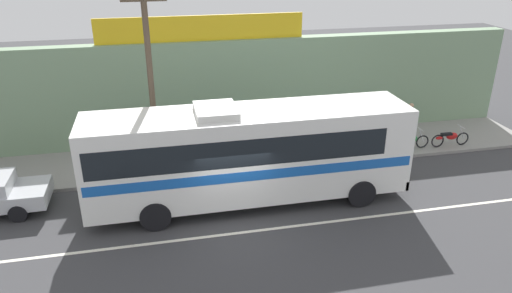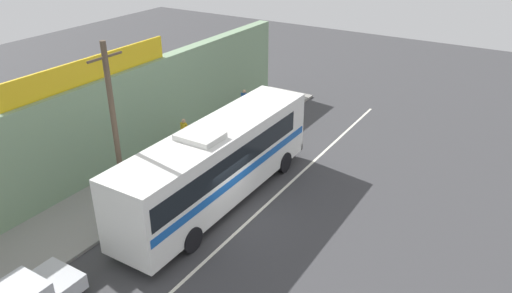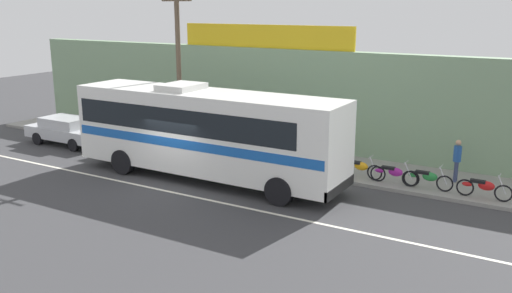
{
  "view_description": "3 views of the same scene",
  "coord_description": "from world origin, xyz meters",
  "px_view_note": "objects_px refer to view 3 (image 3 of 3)",
  "views": [
    {
      "loc": [
        -2.29,
        -14.05,
        9.03
      ],
      "look_at": [
        1.05,
        1.3,
        2.15
      ],
      "focal_mm": 33.65,
      "sensor_mm": 36.0,
      "label": 1
    },
    {
      "loc": [
        -14.21,
        -10.01,
        11.91
      ],
      "look_at": [
        3.26,
        0.78,
        1.78
      ],
      "focal_mm": 34.32,
      "sensor_mm": 36.0,
      "label": 2
    },
    {
      "loc": [
        13.14,
        -16.02,
        6.8
      ],
      "look_at": [
        2.37,
        2.35,
        1.31
      ],
      "focal_mm": 38.55,
      "sensor_mm": 36.0,
      "label": 3
    }
  ],
  "objects_px": {
    "motorcycle_purple": "(359,167)",
    "pedestrian_far_right": "(457,157)",
    "intercity_bus": "(204,129)",
    "motorcycle_black": "(427,178)",
    "utility_pole": "(179,69)",
    "motorcycle_orange": "(483,187)",
    "pedestrian_far_left": "(328,139)",
    "pedestrian_near_shop": "(104,113)",
    "motorcycle_blue": "(393,173)",
    "parked_car": "(67,130)"
  },
  "relations": [
    {
      "from": "intercity_bus",
      "to": "motorcycle_black",
      "type": "distance_m",
      "value": 8.71
    },
    {
      "from": "pedestrian_far_left",
      "to": "pedestrian_far_right",
      "type": "bearing_deg",
      "value": -2.69
    },
    {
      "from": "motorcycle_purple",
      "to": "motorcycle_orange",
      "type": "relative_size",
      "value": 0.98
    },
    {
      "from": "motorcycle_black",
      "to": "motorcycle_blue",
      "type": "height_order",
      "value": "same"
    },
    {
      "from": "parked_car",
      "to": "utility_pole",
      "type": "distance_m",
      "value": 7.1
    },
    {
      "from": "intercity_bus",
      "to": "utility_pole",
      "type": "height_order",
      "value": "utility_pole"
    },
    {
      "from": "parked_car",
      "to": "pedestrian_far_left",
      "type": "height_order",
      "value": "pedestrian_far_left"
    },
    {
      "from": "utility_pole",
      "to": "motorcycle_purple",
      "type": "distance_m",
      "value": 9.23
    },
    {
      "from": "intercity_bus",
      "to": "motorcycle_blue",
      "type": "height_order",
      "value": "intercity_bus"
    },
    {
      "from": "intercity_bus",
      "to": "motorcycle_purple",
      "type": "xyz_separation_m",
      "value": [
        5.42,
        2.87,
        -1.5
      ]
    },
    {
      "from": "motorcycle_orange",
      "to": "pedestrian_far_left",
      "type": "height_order",
      "value": "pedestrian_far_left"
    },
    {
      "from": "pedestrian_far_left",
      "to": "motorcycle_orange",
      "type": "bearing_deg",
      "value": -15.06
    },
    {
      "from": "motorcycle_purple",
      "to": "pedestrian_far_right",
      "type": "relative_size",
      "value": 1.12
    },
    {
      "from": "intercity_bus",
      "to": "pedestrian_far_left",
      "type": "xyz_separation_m",
      "value": [
        3.32,
        4.59,
        -0.96
      ]
    },
    {
      "from": "intercity_bus",
      "to": "pedestrian_far_left",
      "type": "distance_m",
      "value": 5.74
    },
    {
      "from": "motorcycle_black",
      "to": "pedestrian_far_left",
      "type": "relative_size",
      "value": 1.11
    },
    {
      "from": "intercity_bus",
      "to": "pedestrian_far_right",
      "type": "height_order",
      "value": "intercity_bus"
    },
    {
      "from": "pedestrian_near_shop",
      "to": "motorcycle_orange",
      "type": "bearing_deg",
      "value": -3.98
    },
    {
      "from": "motorcycle_blue",
      "to": "pedestrian_far_left",
      "type": "bearing_deg",
      "value": 152.77
    },
    {
      "from": "utility_pole",
      "to": "intercity_bus",
      "type": "bearing_deg",
      "value": -38.48
    },
    {
      "from": "motorcycle_black",
      "to": "motorcycle_purple",
      "type": "distance_m",
      "value": 2.67
    },
    {
      "from": "pedestrian_far_left",
      "to": "pedestrian_near_shop",
      "type": "xyz_separation_m",
      "value": [
        -13.08,
        -0.43,
        -0.03
      ]
    },
    {
      "from": "utility_pole",
      "to": "motorcycle_blue",
      "type": "bearing_deg",
      "value": 1.7
    },
    {
      "from": "motorcycle_black",
      "to": "motorcycle_orange",
      "type": "relative_size",
      "value": 0.97
    },
    {
      "from": "motorcycle_purple",
      "to": "motorcycle_blue",
      "type": "distance_m",
      "value": 1.4
    },
    {
      "from": "motorcycle_purple",
      "to": "pedestrian_near_shop",
      "type": "relative_size",
      "value": 1.15
    },
    {
      "from": "utility_pole",
      "to": "pedestrian_far_left",
      "type": "height_order",
      "value": "utility_pole"
    },
    {
      "from": "motorcycle_purple",
      "to": "motorcycle_orange",
      "type": "height_order",
      "value": "same"
    },
    {
      "from": "motorcycle_orange",
      "to": "pedestrian_far_left",
      "type": "relative_size",
      "value": 1.15
    },
    {
      "from": "intercity_bus",
      "to": "motorcycle_black",
      "type": "height_order",
      "value": "intercity_bus"
    },
    {
      "from": "motorcycle_black",
      "to": "pedestrian_near_shop",
      "type": "relative_size",
      "value": 1.14
    },
    {
      "from": "parked_car",
      "to": "intercity_bus",
      "type": "bearing_deg",
      "value": -7.23
    },
    {
      "from": "intercity_bus",
      "to": "parked_car",
      "type": "height_order",
      "value": "intercity_bus"
    },
    {
      "from": "utility_pole",
      "to": "pedestrian_far_right",
      "type": "relative_size",
      "value": 4.49
    },
    {
      "from": "intercity_bus",
      "to": "utility_pole",
      "type": "distance_m",
      "value": 4.45
    },
    {
      "from": "motorcycle_blue",
      "to": "pedestrian_far_right",
      "type": "relative_size",
      "value": 1.12
    },
    {
      "from": "pedestrian_far_right",
      "to": "intercity_bus",
      "type": "bearing_deg",
      "value": -153.89
    },
    {
      "from": "intercity_bus",
      "to": "pedestrian_far_left",
      "type": "bearing_deg",
      "value": 54.09
    },
    {
      "from": "intercity_bus",
      "to": "pedestrian_far_right",
      "type": "relative_size",
      "value": 6.89
    },
    {
      "from": "utility_pole",
      "to": "motorcycle_orange",
      "type": "xyz_separation_m",
      "value": [
        13.2,
        0.28,
        -3.44
      ]
    },
    {
      "from": "motorcycle_black",
      "to": "pedestrian_far_left",
      "type": "bearing_deg",
      "value": 160.03
    },
    {
      "from": "intercity_bus",
      "to": "pedestrian_far_right",
      "type": "distance_m",
      "value": 9.88
    },
    {
      "from": "parked_car",
      "to": "motorcycle_black",
      "type": "relative_size",
      "value": 2.41
    },
    {
      "from": "parked_car",
      "to": "utility_pole",
      "type": "xyz_separation_m",
      "value": [
        6.16,
        1.31,
        3.27
      ]
    },
    {
      "from": "motorcycle_blue",
      "to": "intercity_bus",
      "type": "bearing_deg",
      "value": -157.75
    },
    {
      "from": "parked_car",
      "to": "motorcycle_orange",
      "type": "xyz_separation_m",
      "value": [
        19.36,
        1.59,
        -0.17
      ]
    },
    {
      "from": "pedestrian_near_shop",
      "to": "pedestrian_far_left",
      "type": "bearing_deg",
      "value": 1.9
    },
    {
      "from": "pedestrian_near_shop",
      "to": "motorcycle_purple",
      "type": "bearing_deg",
      "value": -4.83
    },
    {
      "from": "utility_pole",
      "to": "motorcycle_blue",
      "type": "height_order",
      "value": "utility_pole"
    },
    {
      "from": "motorcycle_orange",
      "to": "motorcycle_blue",
      "type": "bearing_deg",
      "value": 179.72
    }
  ]
}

